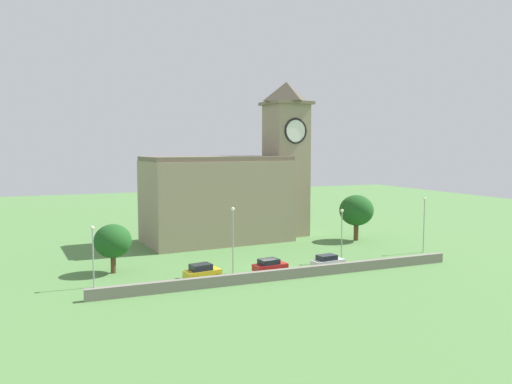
# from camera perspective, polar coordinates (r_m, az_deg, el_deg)

# --- Properties ---
(ground_plane) EXTENTS (200.00, 200.00, 0.00)m
(ground_plane) POSITION_cam_1_polar(r_m,az_deg,el_deg) (76.46, -3.13, -6.19)
(ground_plane) COLOR #517F42
(church) EXTENTS (28.06, 13.39, 25.89)m
(church) POSITION_cam_1_polar(r_m,az_deg,el_deg) (80.90, -2.68, 0.26)
(church) COLOR gray
(church) RESTS_ON ground
(quay_barrier) EXTENTS (44.24, 0.70, 1.19)m
(quay_barrier) POSITION_cam_1_polar(r_m,az_deg,el_deg) (57.85, 3.76, -9.24)
(quay_barrier) COLOR gray
(quay_barrier) RESTS_ON ground
(car_yellow) EXTENTS (4.32, 2.71, 1.92)m
(car_yellow) POSITION_cam_1_polar(r_m,az_deg,el_deg) (57.19, -6.16, -9.05)
(car_yellow) COLOR gold
(car_yellow) RESTS_ON ground
(car_red) EXTENTS (4.22, 2.64, 1.70)m
(car_red) POSITION_cam_1_polar(r_m,az_deg,el_deg) (60.37, 1.58, -8.38)
(car_red) COLOR red
(car_red) RESTS_ON ground
(car_white) EXTENTS (4.36, 2.46, 1.71)m
(car_white) POSITION_cam_1_polar(r_m,az_deg,el_deg) (63.12, 8.15, -7.83)
(car_white) COLOR silver
(car_white) RESTS_ON ground
(streetlamp_west_end) EXTENTS (0.44, 0.44, 6.64)m
(streetlamp_west_end) POSITION_cam_1_polar(r_m,az_deg,el_deg) (56.16, -18.06, -5.87)
(streetlamp_west_end) COLOR #9EA0A5
(streetlamp_west_end) RESTS_ON ground
(streetlamp_west_mid) EXTENTS (0.44, 0.44, 7.92)m
(streetlamp_west_mid) POSITION_cam_1_polar(r_m,az_deg,el_deg) (59.27, -2.65, -4.35)
(streetlamp_west_mid) COLOR #9EA0A5
(streetlamp_west_mid) RESTS_ON ground
(streetlamp_central) EXTENTS (0.44, 0.44, 6.93)m
(streetlamp_central) POSITION_cam_1_polar(r_m,az_deg,el_deg) (66.47, 9.73, -3.89)
(streetlamp_central) COLOR #9EA0A5
(streetlamp_central) RESTS_ON ground
(streetlamp_east_mid) EXTENTS (0.44, 0.44, 7.91)m
(streetlamp_east_mid) POSITION_cam_1_polar(r_m,az_deg,el_deg) (75.05, 18.58, -2.64)
(streetlamp_east_mid) COLOR #9EA0A5
(streetlamp_east_mid) RESTS_ON ground
(tree_by_tower) EXTENTS (4.40, 4.40, 5.85)m
(tree_by_tower) POSITION_cam_1_polar(r_m,az_deg,el_deg) (62.03, -15.98, -5.39)
(tree_by_tower) COLOR brown
(tree_by_tower) RESTS_ON ground
(tree_churchyard) EXTENTS (5.46, 5.46, 7.34)m
(tree_churchyard) POSITION_cam_1_polar(r_m,az_deg,el_deg) (82.12, 11.35, -2.08)
(tree_churchyard) COLOR brown
(tree_churchyard) RESTS_ON ground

